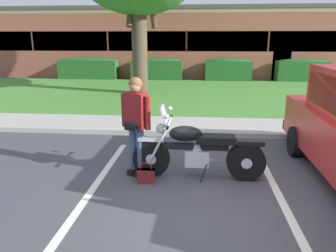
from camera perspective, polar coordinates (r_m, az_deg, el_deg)
ground_plane at (r=4.83m, az=8.09°, el=-13.30°), size 140.00×140.00×0.00m
curb_strip at (r=7.81m, az=6.96°, el=-1.39°), size 60.00×0.20×0.12m
concrete_walk at (r=8.63m, az=6.79°, el=0.12°), size 60.00×1.50×0.08m
grass_lawn at (r=13.59m, az=6.22°, el=5.75°), size 60.00×8.64×0.06m
stall_stripe_0 at (r=5.25m, az=-13.51°, el=-11.10°), size 0.16×4.40×0.01m
stall_stripe_1 at (r=5.17m, az=19.49°, el=-12.05°), size 0.16×4.40×0.01m
motorcycle at (r=5.39m, az=6.31°, el=-4.41°), size 2.24×0.82×1.26m
rider_person at (r=5.37m, az=-5.80°, el=1.14°), size 0.53×0.39×1.70m
handbag at (r=5.30m, az=-3.97°, el=-8.70°), size 0.28×0.13×0.36m
hedge_left at (r=19.02m, az=-14.11°, el=10.06°), size 3.33×0.90×1.24m
hedge_center_left at (r=18.13m, az=-2.00°, el=10.26°), size 2.85×0.90×1.24m
hedge_center_right at (r=18.08m, az=10.74°, el=9.99°), size 2.50×0.90×1.24m
hedge_right at (r=18.88m, az=22.93°, el=9.28°), size 2.71×0.90×1.24m
brick_building at (r=23.25m, az=3.72°, el=14.83°), size 26.87×9.64×4.08m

